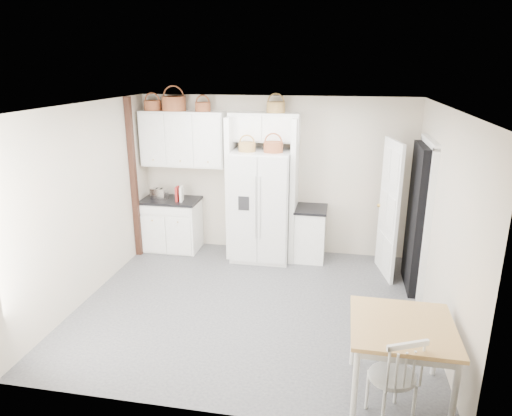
# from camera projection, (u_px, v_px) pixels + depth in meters

# --- Properties ---
(floor) EXTENTS (4.50, 4.50, 0.00)m
(floor) POSITION_uv_depth(u_px,v_px,m) (252.00, 305.00, 6.08)
(floor) COLOR #353539
(floor) RESTS_ON ground
(ceiling) EXTENTS (4.50, 4.50, 0.00)m
(ceiling) POSITION_uv_depth(u_px,v_px,m) (251.00, 106.00, 5.30)
(ceiling) COLOR white
(ceiling) RESTS_ON wall_back
(wall_back) EXTENTS (4.50, 0.00, 4.50)m
(wall_back) POSITION_uv_depth(u_px,v_px,m) (275.00, 176.00, 7.56)
(wall_back) COLOR #B3B09F
(wall_back) RESTS_ON floor
(wall_left) EXTENTS (0.00, 4.00, 4.00)m
(wall_left) POSITION_uv_depth(u_px,v_px,m) (86.00, 203.00, 6.08)
(wall_left) COLOR #B3B09F
(wall_left) RESTS_ON floor
(wall_right) EXTENTS (0.00, 4.00, 4.00)m
(wall_right) POSITION_uv_depth(u_px,v_px,m) (441.00, 223.00, 5.29)
(wall_right) COLOR #B3B09F
(wall_right) RESTS_ON floor
(refrigerator) EXTENTS (0.92, 0.74, 1.78)m
(refrigerator) POSITION_uv_depth(u_px,v_px,m) (262.00, 206.00, 7.35)
(refrigerator) COLOR silver
(refrigerator) RESTS_ON floor
(base_cab_left) EXTENTS (0.92, 0.58, 0.85)m
(base_cab_left) POSITION_uv_depth(u_px,v_px,m) (172.00, 225.00, 7.84)
(base_cab_left) COLOR silver
(base_cab_left) RESTS_ON floor
(base_cab_right) EXTENTS (0.47, 0.57, 0.83)m
(base_cab_right) POSITION_uv_depth(u_px,v_px,m) (310.00, 234.00, 7.43)
(base_cab_right) COLOR silver
(base_cab_right) RESTS_ON floor
(dining_table) EXTENTS (0.95, 0.95, 0.78)m
(dining_table) POSITION_uv_depth(u_px,v_px,m) (399.00, 361.00, 4.30)
(dining_table) COLOR olive
(dining_table) RESTS_ON floor
(windsor_chair) EXTENTS (0.54, 0.53, 0.87)m
(windsor_chair) POSITION_uv_depth(u_px,v_px,m) (392.00, 376.00, 4.02)
(windsor_chair) COLOR silver
(windsor_chair) RESTS_ON floor
(counter_left) EXTENTS (0.96, 0.62, 0.04)m
(counter_left) POSITION_uv_depth(u_px,v_px,m) (171.00, 200.00, 7.71)
(counter_left) COLOR black
(counter_left) RESTS_ON base_cab_left
(counter_right) EXTENTS (0.51, 0.61, 0.04)m
(counter_right) POSITION_uv_depth(u_px,v_px,m) (311.00, 209.00, 7.30)
(counter_right) COLOR black
(counter_right) RESTS_ON base_cab_right
(toaster) EXTENTS (0.29, 0.20, 0.19)m
(toaster) POSITION_uv_depth(u_px,v_px,m) (159.00, 194.00, 7.67)
(toaster) COLOR silver
(toaster) RESTS_ON counter_left
(cookbook_red) EXTENTS (0.05, 0.17, 0.25)m
(cookbook_red) POSITION_uv_depth(u_px,v_px,m) (177.00, 194.00, 7.57)
(cookbook_red) COLOR maroon
(cookbook_red) RESTS_ON counter_left
(cookbook_cream) EXTENTS (0.06, 0.17, 0.25)m
(cookbook_cream) POSITION_uv_depth(u_px,v_px,m) (181.00, 194.00, 7.55)
(cookbook_cream) COLOR silver
(cookbook_cream) RESTS_ON counter_left
(basket_upper_a) EXTENTS (0.28, 0.28, 0.16)m
(basket_upper_a) POSITION_uv_depth(u_px,v_px,m) (153.00, 105.00, 7.41)
(basket_upper_a) COLOR brown
(basket_upper_a) RESTS_ON upper_cabinet
(basket_upper_b) EXTENTS (0.39, 0.39, 0.23)m
(basket_upper_b) POSITION_uv_depth(u_px,v_px,m) (174.00, 104.00, 7.34)
(basket_upper_b) COLOR brown
(basket_upper_b) RESTS_ON upper_cabinet
(basket_upper_c) EXTENTS (0.25, 0.25, 0.14)m
(basket_upper_c) POSITION_uv_depth(u_px,v_px,m) (203.00, 107.00, 7.27)
(basket_upper_c) COLOR brown
(basket_upper_c) RESTS_ON upper_cabinet
(basket_bridge_b) EXTENTS (0.29, 0.29, 0.17)m
(basket_bridge_b) POSITION_uv_depth(u_px,v_px,m) (276.00, 107.00, 7.06)
(basket_bridge_b) COLOR brown
(basket_bridge_b) RESTS_ON bridge_cabinet
(basket_fridge_a) EXTENTS (0.26, 0.26, 0.14)m
(basket_fridge_a) POSITION_uv_depth(u_px,v_px,m) (247.00, 147.00, 7.01)
(basket_fridge_a) COLOR brown
(basket_fridge_a) RESTS_ON refrigerator
(basket_fridge_b) EXTENTS (0.30, 0.30, 0.16)m
(basket_fridge_b) POSITION_uv_depth(u_px,v_px,m) (273.00, 147.00, 6.94)
(basket_fridge_b) COLOR brown
(basket_fridge_b) RESTS_ON refrigerator
(upper_cabinet) EXTENTS (1.40, 0.34, 0.90)m
(upper_cabinet) POSITION_uv_depth(u_px,v_px,m) (183.00, 139.00, 7.48)
(upper_cabinet) COLOR silver
(upper_cabinet) RESTS_ON wall_back
(bridge_cabinet) EXTENTS (1.12, 0.34, 0.45)m
(bridge_cabinet) POSITION_uv_depth(u_px,v_px,m) (264.00, 127.00, 7.18)
(bridge_cabinet) COLOR silver
(bridge_cabinet) RESTS_ON wall_back
(fridge_panel_left) EXTENTS (0.08, 0.60, 2.30)m
(fridge_panel_left) POSITION_uv_depth(u_px,v_px,m) (232.00, 187.00, 7.44)
(fridge_panel_left) COLOR silver
(fridge_panel_left) RESTS_ON floor
(fridge_panel_right) EXTENTS (0.08, 0.60, 2.30)m
(fridge_panel_right) POSITION_uv_depth(u_px,v_px,m) (294.00, 190.00, 7.26)
(fridge_panel_right) COLOR silver
(fridge_panel_right) RESTS_ON floor
(trim_post) EXTENTS (0.09, 0.09, 2.60)m
(trim_post) POSITION_uv_depth(u_px,v_px,m) (134.00, 179.00, 7.34)
(trim_post) COLOR black
(trim_post) RESTS_ON floor
(doorway_void) EXTENTS (0.18, 0.85, 2.05)m
(doorway_void) POSITION_uv_depth(u_px,v_px,m) (418.00, 218.00, 6.33)
(doorway_void) COLOR black
(doorway_void) RESTS_ON floor
(door_slab) EXTENTS (0.21, 0.79, 2.05)m
(door_slab) POSITION_uv_depth(u_px,v_px,m) (389.00, 210.00, 6.71)
(door_slab) COLOR white
(door_slab) RESTS_ON floor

